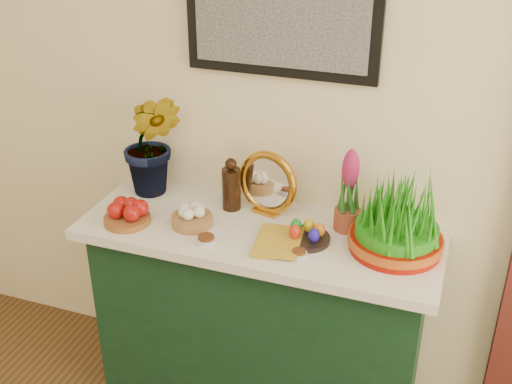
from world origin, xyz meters
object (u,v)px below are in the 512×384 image
at_px(book, 256,239).
at_px(sideboard, 260,323).
at_px(wheatgrass_sabzeh, 398,220).
at_px(hyacinth_green, 151,127).
at_px(mirror, 268,184).

bearing_deg(book, sideboard, 93.19).
relative_size(sideboard, wheatgrass_sabzeh, 3.79).
distance_m(sideboard, hyacinth_green, 0.93).
relative_size(sideboard, hyacinth_green, 2.17).
distance_m(hyacinth_green, book, 0.65).
distance_m(sideboard, mirror, 0.61).
height_order(hyacinth_green, mirror, hyacinth_green).
bearing_deg(book, mirror, 90.82).
xyz_separation_m(sideboard, hyacinth_green, (-0.52, 0.13, 0.76)).
relative_size(mirror, wheatgrass_sabzeh, 0.78).
height_order(sideboard, hyacinth_green, hyacinth_green).
bearing_deg(hyacinth_green, book, -33.79).
relative_size(hyacinth_green, book, 2.71).
xyz_separation_m(hyacinth_green, mirror, (0.50, 0.00, -0.17)).
bearing_deg(hyacinth_green, sideboard, -24.24).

